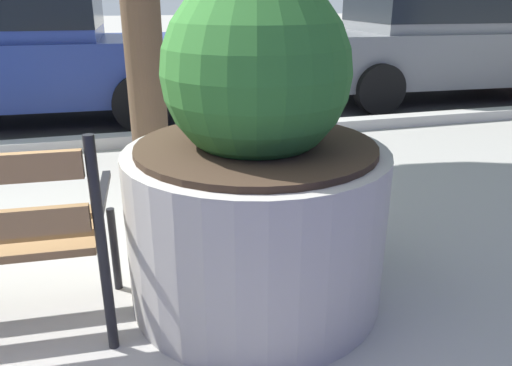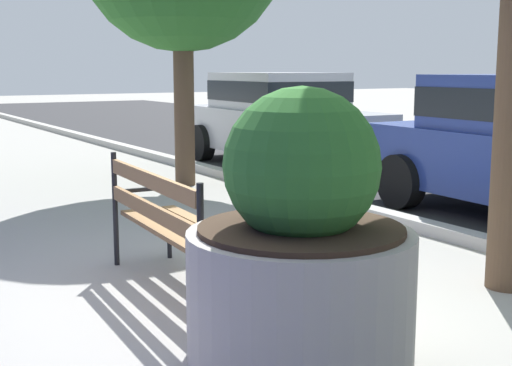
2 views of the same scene
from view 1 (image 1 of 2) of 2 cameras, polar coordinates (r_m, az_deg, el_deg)
The scene contains 5 objects.
street_surface at distance 9.74m, azimuth -20.51°, elevation 11.12°, with size 60.00×9.00×0.01m, color #2D2D30.
curb_stone at distance 5.25m, azimuth -23.87°, elevation 3.90°, with size 60.00×0.20×0.12m, color #B2AFA8.
concrete_planter at distance 2.31m, azimuth -0.00°, elevation 0.74°, with size 1.23×1.23×1.54m.
parked_car_blue at distance 6.56m, azimuth -26.07°, elevation 13.65°, with size 4.17×2.07×1.56m.
parked_car_grey at distance 7.88m, azimuth 20.21°, elevation 15.32°, with size 4.17×2.07×1.56m.
Camera 1 is at (0.81, -2.10, 1.43)m, focal length 34.59 mm.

